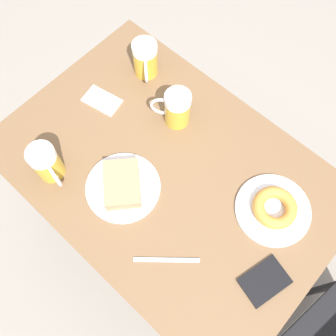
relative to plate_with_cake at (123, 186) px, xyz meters
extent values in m
plane|color=gray|center=(-0.13, 0.06, -0.78)|extent=(8.00, 8.00, 0.00)
cube|color=brown|center=(-0.13, 0.06, -0.04)|extent=(0.70, 1.03, 0.03)
cylinder|color=black|center=(-0.44, -0.41, -0.42)|extent=(0.04, 0.04, 0.73)
cylinder|color=black|center=(0.18, -0.41, -0.42)|extent=(0.04, 0.04, 0.73)
cylinder|color=black|center=(-0.44, 0.54, -0.42)|extent=(0.04, 0.04, 0.73)
cylinder|color=black|center=(-0.34, 0.72, -0.56)|extent=(0.03, 0.03, 0.44)
cylinder|color=silver|center=(0.00, 0.00, -0.02)|extent=(0.22, 0.22, 0.01)
cube|color=tan|center=(0.00, 0.00, 0.01)|extent=(0.17, 0.17, 0.04)
cylinder|color=silver|center=(-0.24, 0.37, -0.02)|extent=(0.22, 0.22, 0.01)
torus|color=#D18938|center=(-0.24, 0.37, 0.01)|extent=(0.13, 0.13, 0.03)
cylinder|color=gold|center=(-0.29, -0.04, 0.03)|extent=(0.08, 0.08, 0.10)
cylinder|color=white|center=(-0.29, -0.04, 0.10)|extent=(0.08, 0.08, 0.03)
torus|color=silver|center=(-0.26, -0.08, 0.04)|extent=(0.05, 0.07, 0.08)
cylinder|color=gold|center=(0.11, -0.20, 0.03)|extent=(0.08, 0.08, 0.10)
cylinder|color=white|center=(0.11, -0.20, 0.10)|extent=(0.08, 0.08, 0.03)
torus|color=silver|center=(0.12, -0.15, 0.04)|extent=(0.03, 0.08, 0.08)
cylinder|color=gold|center=(-0.36, -0.25, 0.03)|extent=(0.08, 0.08, 0.10)
cylinder|color=white|center=(-0.36, -0.25, 0.10)|extent=(0.08, 0.08, 0.03)
torus|color=silver|center=(-0.33, -0.21, 0.04)|extent=(0.06, 0.07, 0.08)
cube|color=white|center=(-0.17, -0.27, -0.02)|extent=(0.09, 0.13, 0.00)
cube|color=silver|center=(0.07, 0.24, -0.02)|extent=(0.13, 0.14, 0.00)
cube|color=black|center=(-0.07, 0.47, -0.02)|extent=(0.14, 0.12, 0.01)
camera|label=1|loc=(0.20, 0.36, 1.03)|focal=40.00mm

